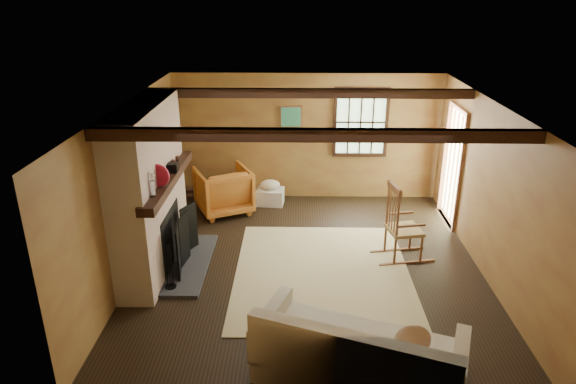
{
  "coord_description": "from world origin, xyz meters",
  "views": [
    {
      "loc": [
        -0.16,
        -6.64,
        3.82
      ],
      "look_at": [
        -0.31,
        0.4,
        1.02
      ],
      "focal_mm": 32.0,
      "sensor_mm": 36.0,
      "label": 1
    }
  ],
  "objects_px": {
    "fireplace": "(151,196)",
    "laundry_basket": "(270,197)",
    "rocking_chair": "(402,227)",
    "armchair": "(223,190)",
    "sofa": "(358,360)"
  },
  "relations": [
    {
      "from": "rocking_chair",
      "to": "armchair",
      "type": "height_order",
      "value": "rocking_chair"
    },
    {
      "from": "laundry_basket",
      "to": "armchair",
      "type": "height_order",
      "value": "armchair"
    },
    {
      "from": "sofa",
      "to": "laundry_basket",
      "type": "xyz_separation_m",
      "value": [
        -1.14,
        4.75,
        -0.15
      ]
    },
    {
      "from": "fireplace",
      "to": "rocking_chair",
      "type": "relative_size",
      "value": 1.99
    },
    {
      "from": "armchair",
      "to": "laundry_basket",
      "type": "bearing_deg",
      "value": 179.17
    },
    {
      "from": "laundry_basket",
      "to": "armchair",
      "type": "xyz_separation_m",
      "value": [
        -0.83,
        -0.38,
        0.27
      ]
    },
    {
      "from": "sofa",
      "to": "laundry_basket",
      "type": "height_order",
      "value": "sofa"
    },
    {
      "from": "fireplace",
      "to": "armchair",
      "type": "xyz_separation_m",
      "value": [
        0.71,
        1.97,
        -0.68
      ]
    },
    {
      "from": "rocking_chair",
      "to": "armchair",
      "type": "relative_size",
      "value": 1.3
    },
    {
      "from": "armchair",
      "to": "sofa",
      "type": "bearing_deg",
      "value": 88.86
    },
    {
      "from": "fireplace",
      "to": "armchair",
      "type": "distance_m",
      "value": 2.2
    },
    {
      "from": "rocking_chair",
      "to": "fireplace",
      "type": "bearing_deg",
      "value": 83.54
    },
    {
      "from": "fireplace",
      "to": "laundry_basket",
      "type": "relative_size",
      "value": 4.8
    },
    {
      "from": "fireplace",
      "to": "sofa",
      "type": "relative_size",
      "value": 1.05
    },
    {
      "from": "sofa",
      "to": "armchair",
      "type": "relative_size",
      "value": 2.47
    }
  ]
}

